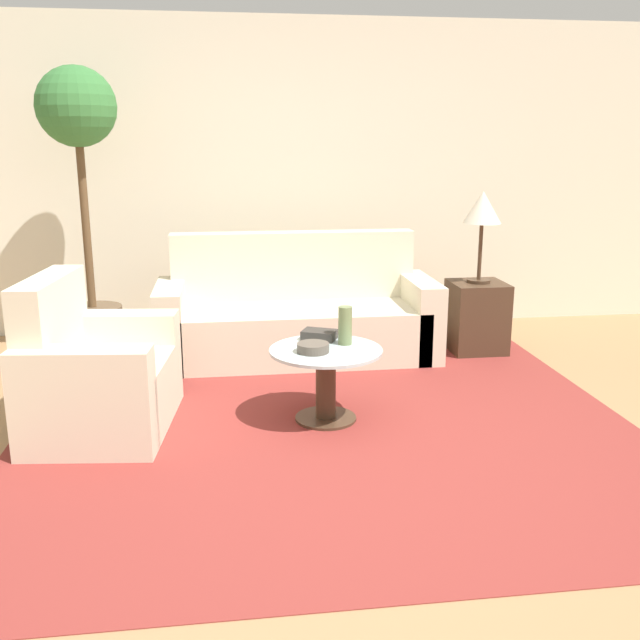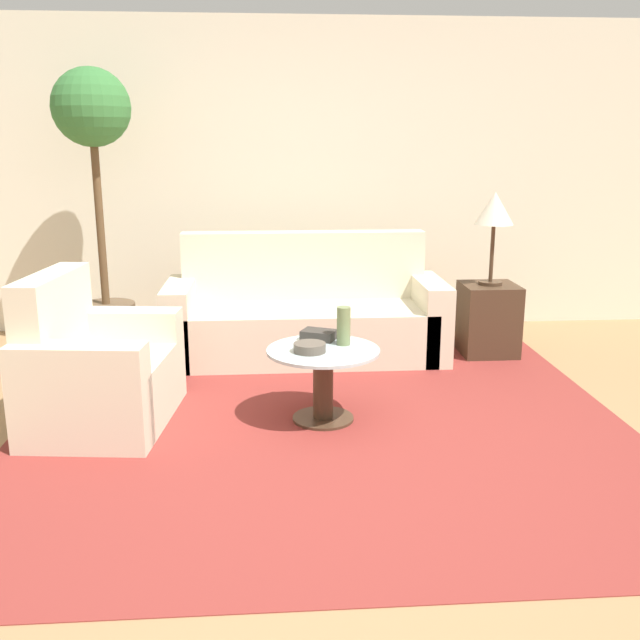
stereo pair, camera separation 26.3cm
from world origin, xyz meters
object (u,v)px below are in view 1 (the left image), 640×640
object	(u,v)px
sofa_main	(297,318)
book_stack	(319,335)
coffee_table	(326,375)
vase	(345,326)
armchair	(92,380)
potted_plant	(82,172)
table_lamp	(482,211)
bowl	(313,348)

from	to	relation	value
sofa_main	book_stack	bearing A→B (deg)	-88.97
coffee_table	vase	size ratio (longest dim) A/B	2.89
sofa_main	book_stack	world-z (taller)	sofa_main
sofa_main	armchair	size ratio (longest dim) A/B	1.98
potted_plant	vase	bearing A→B (deg)	-41.48
sofa_main	coffee_table	xyz separation A→B (m)	(0.03, -1.35, -0.01)
table_lamp	bowl	world-z (taller)	table_lamp
armchair	bowl	world-z (taller)	armchair
potted_plant	vase	distance (m)	2.43
table_lamp	vase	size ratio (longest dim) A/B	3.05
bowl	sofa_main	bearing A→B (deg)	87.93
sofa_main	potted_plant	size ratio (longest dim) A/B	0.98
table_lamp	potted_plant	size ratio (longest dim) A/B	0.33
book_stack	vase	bearing A→B (deg)	-16.59
book_stack	table_lamp	bearing A→B (deg)	62.37
potted_plant	coffee_table	bearing A→B (deg)	-45.25
armchair	book_stack	world-z (taller)	armchair
table_lamp	vase	bearing A→B (deg)	-136.66
table_lamp	potted_plant	xyz separation A→B (m)	(-2.95, 0.33, 0.29)
potted_plant	armchair	bearing A→B (deg)	-80.82
potted_plant	vase	size ratio (longest dim) A/B	9.35
armchair	vase	size ratio (longest dim) A/B	4.62
vase	book_stack	xyz separation A→B (m)	(-0.14, 0.12, -0.09)
table_lamp	bowl	distance (m)	2.06
book_stack	coffee_table	bearing A→B (deg)	-62.04
vase	book_stack	distance (m)	0.20
armchair	coffee_table	size ratio (longest dim) A/B	1.60
vase	table_lamp	bearing A→B (deg)	43.34
sofa_main	vase	distance (m)	1.30
potted_plant	book_stack	size ratio (longest dim) A/B	9.00
potted_plant	book_stack	bearing A→B (deg)	-41.47
sofa_main	bowl	distance (m)	1.41
table_lamp	armchair	bearing A→B (deg)	-156.34
table_lamp	book_stack	world-z (taller)	table_lamp
sofa_main	bowl	world-z (taller)	sofa_main
armchair	coffee_table	distance (m)	1.34
coffee_table	book_stack	world-z (taller)	book_stack
bowl	book_stack	world-z (taller)	book_stack
sofa_main	table_lamp	xyz separation A→B (m)	(1.40, -0.09, 0.80)
coffee_table	table_lamp	xyz separation A→B (m)	(1.37, 1.26, 0.81)
bowl	book_stack	distance (m)	0.27
sofa_main	coffee_table	size ratio (longest dim) A/B	3.16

